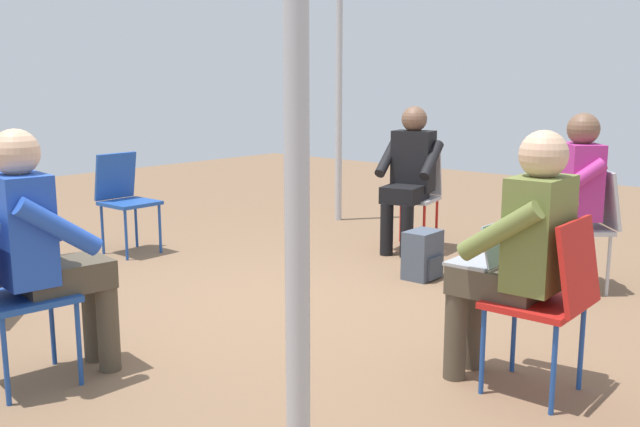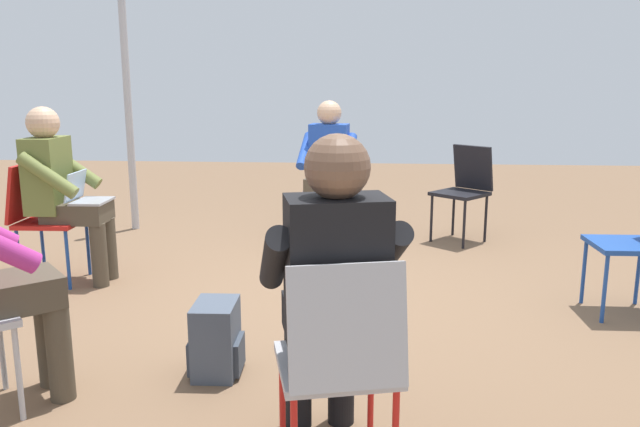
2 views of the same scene
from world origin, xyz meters
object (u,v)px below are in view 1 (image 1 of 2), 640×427
chair_north (551,294)px  person_in_black (409,171)px  person_with_laptop (518,247)px  person_in_magenta (566,192)px  chair_northwest (588,220)px  chair_east (10,288)px  chair_west (415,191)px  person_in_blue (43,242)px  chair_south (124,195)px  backpack_near_laptop_user (422,258)px

chair_north → person_in_black: size_ratio=0.69×
person_with_laptop → person_in_magenta: bearing=14.1°
chair_northwest → chair_east: size_ratio=1.00×
chair_north → chair_northwest: size_ratio=1.00×
chair_west → person_with_laptop: 2.98m
person_in_blue → person_in_magenta: 3.40m
chair_east → chair_west: bearing=101.3°
chair_west → chair_south: 2.52m
chair_northwest → chair_west: same height
person_with_laptop → person_in_blue: (1.42, -1.75, 0.00)m
chair_north → chair_west: (-2.17, -2.19, 0.00)m
person_in_blue → person_in_black: same height
chair_east → person_in_black: size_ratio=0.69×
chair_northwest → chair_west: (-0.32, -1.65, 0.00)m
backpack_near_laptop_user → chair_north: bearing=49.5°
person_in_black → chair_south: bearing=29.9°
chair_north → person_with_laptop: size_ratio=0.69×
chair_northwest → chair_south: size_ratio=1.00×
person_in_magenta → person_in_blue: bearing=116.5°
person_with_laptop → person_in_magenta: same height
person_with_laptop → person_in_black: 2.83m
chair_west → chair_south: size_ratio=1.00×
person_in_magenta → person_in_black: size_ratio=1.00×
chair_west → person_in_magenta: 1.60m
chair_northwest → person_in_black: bearing=42.5°
chair_north → chair_south: bearing=83.2°
chair_northwest → backpack_near_laptop_user: chair_northwest is taller
chair_west → person_in_blue: bearing=80.8°
chair_north → chair_east: 2.51m
chair_south → person_in_blue: person_in_blue is taller
chair_east → chair_west: 3.77m
chair_south → person_in_black: (-1.67, 1.77, 0.20)m
backpack_near_laptop_user → chair_south: bearing=-67.5°
chair_northwest → chair_east: same height
chair_northwest → backpack_near_laptop_user: bearing=75.6°
person_in_blue → backpack_near_laptop_user: person_in_blue is taller
chair_northwest → person_with_laptop: person_with_laptop is taller
chair_north → person_in_magenta: (-1.74, -0.67, 0.20)m
person_with_laptop → person_in_blue: bearing=127.2°
person_in_black → person_with_laptop: bearing=121.1°
person_in_magenta → person_in_black: (-0.27, -1.49, 0.00)m
chair_west → chair_south: same height
chair_north → chair_west: 3.09m
person_with_laptop → person_in_black: bearing=42.8°
chair_northwest → person_with_laptop: 1.90m
chair_east → person_with_laptop: bearing=49.3°
chair_east → chair_south: 2.76m
person_in_blue → person_in_magenta: same height
chair_north → person_with_laptop: person_with_laptop is taller
person_in_blue → person_in_black: size_ratio=1.00×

